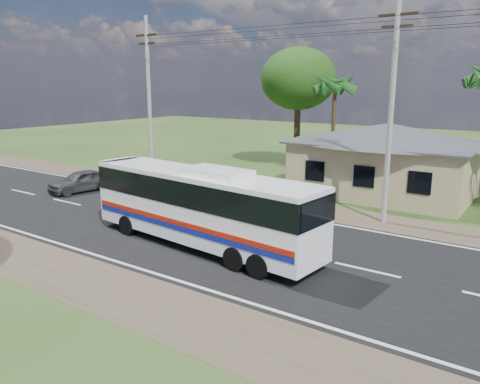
% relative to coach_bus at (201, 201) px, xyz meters
% --- Properties ---
extents(ground, '(120.00, 120.00, 0.00)m').
position_rel_coach_bus_xyz_m(ground, '(2.16, 1.45, -1.98)').
color(ground, '#294117').
rests_on(ground, ground).
extents(road, '(120.00, 16.00, 0.03)m').
position_rel_coach_bus_xyz_m(road, '(2.16, 1.45, -1.97)').
color(road, black).
rests_on(road, ground).
extents(house, '(12.40, 10.00, 5.00)m').
position_rel_coach_bus_xyz_m(house, '(3.16, 14.45, 0.66)').
color(house, tan).
rests_on(house, ground).
extents(utility_poles, '(32.80, 2.22, 11.00)m').
position_rel_coach_bus_xyz_m(utility_poles, '(4.83, 7.94, 3.79)').
color(utility_poles, '#9E9E99').
rests_on(utility_poles, ground).
extents(palm_far, '(2.80, 2.80, 7.70)m').
position_rel_coach_bus_xyz_m(palm_far, '(-1.84, 17.45, 4.69)').
color(palm_far, '#47301E').
rests_on(palm_far, ground).
extents(tree_behind_house, '(6.00, 6.00, 9.61)m').
position_rel_coach_bus_xyz_m(tree_behind_house, '(-5.84, 19.45, 5.13)').
color(tree_behind_house, '#47301E').
rests_on(tree_behind_house, ground).
extents(coach_bus, '(11.34, 3.48, 3.47)m').
position_rel_coach_bus_xyz_m(coach_bus, '(0.00, 0.00, 0.00)').
color(coach_bus, white).
rests_on(coach_bus, ground).
extents(small_car, '(2.22, 4.26, 1.38)m').
position_rel_coach_bus_xyz_m(small_car, '(-13.01, 3.74, -1.29)').
color(small_car, '#313134').
rests_on(small_car, ground).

